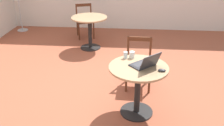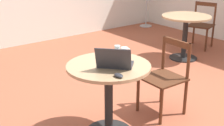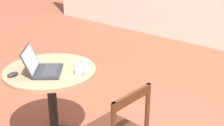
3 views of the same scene
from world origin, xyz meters
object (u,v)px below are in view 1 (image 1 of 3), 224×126
Objects in this scene: cafe_table_mid at (90,25)px; drinking_glass at (125,55)px; chair_near_right at (139,63)px; mouse at (162,70)px; laptop at (145,63)px; mug at (132,55)px; cafe_table_near at (138,79)px; chair_mid_right at (85,21)px.

drinking_glass is at bearing -157.74° from cafe_table_mid.
chair_near_right is 0.67m from drinking_glass.
mouse is 0.61m from drinking_glass.
mug is at bearing 33.61° from laptop.
chair_near_right is at bearing 4.41° from laptop.
cafe_table_near is 0.96× the size of chair_mid_right.
drinking_glass reaches higher than chair_mid_right.
mouse is 0.55m from mug.
mug reaches higher than cafe_table_mid.
mug is at bearing 18.69° from cafe_table_near.
cafe_table_mid is at bearing 22.26° from drinking_glass.
mug reaches higher than mouse.
mug and drinking_glass have the same top height.
mug is (-2.94, -1.24, 0.37)m from chair_mid_right.
cafe_table_near is 6.98× the size of mug.
cafe_table_mid is at bearing 24.53° from mug.
cafe_table_near is at bearing -161.31° from mug.
drinking_glass is (-0.02, 0.09, -0.00)m from mug.
mouse is (-2.54, -1.37, 0.20)m from cafe_table_mid.
laptop reaches higher than mouse.
drinking_glass reaches higher than cafe_table_near.
cafe_table_mid is 2.37m from mug.
drinking_glass reaches higher than mouse.
drinking_glass is at bearing 47.77° from laptop.
chair_mid_right is 1.91× the size of laptop.
chair_near_right reaches higher than cafe_table_near.
laptop is 0.32m from mug.
laptop is (0.01, -0.08, 0.23)m from cafe_table_near.
mug is (-2.15, -0.98, 0.24)m from cafe_table_mid.
laptop is 0.36m from drinking_glass.
drinking_glass is (0.26, 0.19, 0.24)m from cafe_table_near.
cafe_table_mid is 0.96× the size of chair_mid_right.
cafe_table_near is 1.85× the size of laptop.
mouse is (-0.12, -0.29, 0.20)m from cafe_table_near.
chair_mid_right reaches higher than mouse.
drinking_glass reaches higher than chair_near_right.
chair_near_right reaches higher than cafe_table_mid.
mug is at bearing 167.01° from chair_near_right.
mouse is (-0.89, -0.27, 0.33)m from chair_near_right.
mouse is at bearing -151.68° from cafe_table_mid.
mug is (-0.50, 0.12, 0.37)m from chair_near_right.
laptop is at bearing -156.12° from chair_mid_right.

